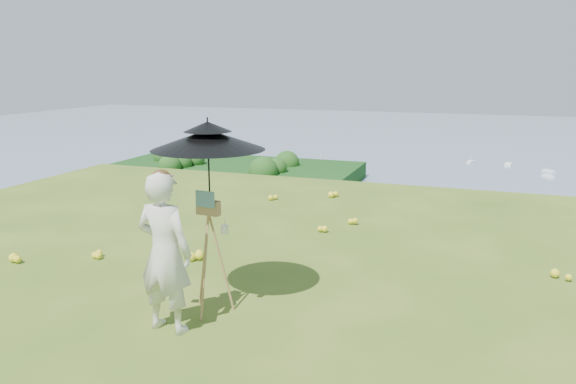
% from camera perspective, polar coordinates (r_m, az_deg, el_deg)
% --- Properties ---
extents(ground, '(14.00, 14.00, 0.00)m').
position_cam_1_polar(ground, '(7.88, -9.13, -8.27)').
color(ground, '#41631C').
rests_on(ground, ground).
extents(shoreline_tier, '(170.00, 28.00, 8.00)m').
position_cam_1_polar(shoreline_tier, '(90.26, 15.94, -13.33)').
color(shoreline_tier, slate).
rests_on(shoreline_tier, bay_water).
extents(bay_water, '(700.00, 700.00, 0.00)m').
position_cam_1_polar(bay_water, '(249.17, 18.74, 3.49)').
color(bay_water, '#728AA3').
rests_on(bay_water, ground).
extents(peninsula, '(90.00, 60.00, 12.00)m').
position_cam_1_polar(peninsula, '(182.34, -6.12, 2.53)').
color(peninsula, '#0E340F').
rests_on(peninsula, bay_water).
extents(slope_trees, '(110.00, 50.00, 6.00)m').
position_cam_1_polar(slope_trees, '(45.22, 13.81, -10.91)').
color(slope_trees, '#195319').
rests_on(slope_trees, forest_slope).
extents(harbor_town, '(110.00, 22.00, 5.00)m').
position_cam_1_polar(harbor_town, '(87.66, 16.20, -9.50)').
color(harbor_town, silver).
rests_on(harbor_town, shoreline_tier).
extents(moored_boats, '(140.00, 140.00, 0.70)m').
position_cam_1_polar(moored_boats, '(172.09, 13.93, 0.05)').
color(moored_boats, white).
rests_on(moored_boats, bay_water).
extents(wildflowers, '(10.00, 10.50, 0.12)m').
position_cam_1_polar(wildflowers, '(8.06, -8.29, -7.29)').
color(wildflowers, yellow).
rests_on(wildflowers, ground).
extents(painter, '(0.67, 0.47, 1.75)m').
position_cam_1_polar(painter, '(6.08, -12.42, -6.03)').
color(painter, silver).
rests_on(painter, ground).
extents(field_easel, '(0.60, 0.60, 1.45)m').
position_cam_1_polar(field_easel, '(6.48, -7.95, -6.08)').
color(field_easel, '#AC8848').
rests_on(field_easel, ground).
extents(sun_umbrella, '(1.43, 1.43, 1.06)m').
position_cam_1_polar(sun_umbrella, '(6.25, -8.06, 2.70)').
color(sun_umbrella, black).
rests_on(sun_umbrella, field_easel).
extents(painter_cap, '(0.26, 0.29, 0.10)m').
position_cam_1_polar(painter_cap, '(5.87, -12.80, 1.62)').
color(painter_cap, pink).
rests_on(painter_cap, painter).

